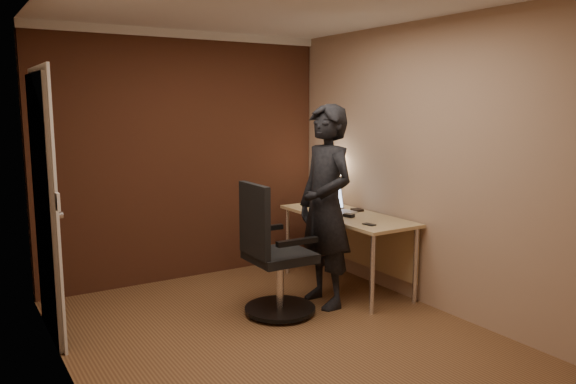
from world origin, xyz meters
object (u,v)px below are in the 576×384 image
at_px(laptop, 334,206).
at_px(person, 326,206).
at_px(desk_lamp, 330,165).
at_px(mouse, 349,215).
at_px(office_chair, 272,259).
at_px(desk, 353,226).
at_px(wallet, 357,210).
at_px(phone, 369,224).

bearing_deg(laptop, person, -133.49).
bearing_deg(laptop, desk_lamp, 59.60).
distance_m(mouse, person, 0.43).
height_order(laptop, person, person).
bearing_deg(person, laptop, 137.54).
bearing_deg(office_chair, desk, 14.47).
xyz_separation_m(laptop, person, (-0.39, -0.41, 0.10)).
bearing_deg(person, wallet, 119.76).
relative_size(wallet, person, 0.06).
relative_size(mouse, phone, 0.87).
bearing_deg(phone, desk, 57.35).
bearing_deg(phone, person, 135.01).
distance_m(desk, person, 0.66).
height_order(laptop, office_chair, office_chair).
bearing_deg(desk, office_chair, -165.53).
bearing_deg(laptop, office_chair, -156.20).
xyz_separation_m(wallet, office_chair, (-1.18, -0.35, -0.25)).
distance_m(office_chair, person, 0.67).
relative_size(desk_lamp, person, 0.30).
height_order(office_chair, person, person).
height_order(mouse, office_chair, office_chair).
distance_m(desk, laptop, 0.27).
distance_m(desk, desk_lamp, 0.75).
relative_size(desk, wallet, 13.64).
bearing_deg(desk_lamp, office_chair, -145.64).
distance_m(desk, mouse, 0.24).
bearing_deg(mouse, desk, 24.99).
height_order(mouse, phone, mouse).
xyz_separation_m(phone, wallet, (0.32, 0.57, 0.01)).
xyz_separation_m(desk_lamp, phone, (-0.30, -1.01, -0.41)).
distance_m(desk, phone, 0.56).
height_order(desk, mouse, mouse).
relative_size(desk, person, 0.84).
bearing_deg(desk, person, -152.20).
relative_size(desk_lamp, phone, 4.65).
distance_m(mouse, office_chair, 0.97).
relative_size(mouse, wallet, 0.91).
xyz_separation_m(mouse, person, (-0.38, -0.15, 0.15)).
distance_m(desk_lamp, mouse, 0.79).
xyz_separation_m(laptop, wallet, (0.24, -0.06, -0.05)).
bearing_deg(laptop, desk, -46.05).
bearing_deg(person, phone, 55.93).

